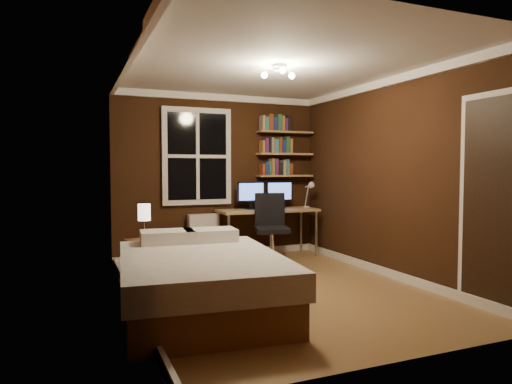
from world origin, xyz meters
name	(u,v)px	position (x,y,z in m)	size (l,w,h in m)	color
floor	(275,289)	(0.00, 0.00, 0.00)	(4.20, 4.20, 0.00)	olive
wall_back	(219,176)	(0.00, 2.10, 1.25)	(3.20, 0.04, 2.50)	black
wall_left	(128,181)	(-1.60, 0.00, 1.25)	(0.04, 4.20, 2.50)	black
wall_right	(391,178)	(1.60, 0.00, 1.25)	(0.04, 4.20, 2.50)	black
ceiling	(276,66)	(0.00, 0.00, 2.50)	(3.20, 4.20, 0.02)	white
window	(197,156)	(-0.35, 2.06, 1.55)	(1.06, 0.06, 1.46)	white
door	(498,205)	(1.59, -1.55, 1.02)	(0.03, 0.82, 2.05)	black
ceiling_fixture	(280,74)	(0.00, -0.10, 2.40)	(0.44, 0.44, 0.18)	beige
bookshelf_lower	(285,176)	(1.08, 1.98, 1.25)	(0.92, 0.22, 0.03)	#9C7D4B
books_row_lower	(285,168)	(1.08, 1.98, 1.38)	(0.54, 0.16, 0.23)	maroon
bookshelf_middle	(285,154)	(1.08, 1.98, 1.60)	(0.92, 0.22, 0.03)	#9C7D4B
books_row_middle	(285,146)	(1.08, 1.98, 1.73)	(0.54, 0.16, 0.23)	navy
bookshelf_upper	(285,132)	(1.08, 1.98, 1.95)	(0.92, 0.22, 0.03)	#9C7D4B
books_row_upper	(285,124)	(1.08, 1.98, 2.08)	(0.48, 0.16, 0.23)	#275D39
bed	(201,281)	(-1.00, -0.45, 0.30)	(1.66, 2.17, 0.69)	brown
nightstand	(145,261)	(-1.31, 0.92, 0.25)	(0.41, 0.41, 0.51)	brown
bedside_lamp	(144,222)	(-1.31, 0.92, 0.73)	(0.15, 0.15, 0.43)	white
radiator	(203,237)	(-0.29, 1.98, 0.34)	(0.45, 0.16, 0.68)	silver
desk	(268,213)	(0.69, 1.79, 0.68)	(1.56, 0.58, 0.74)	#9C7D4B
monitor_left	(251,195)	(0.45, 1.87, 0.95)	(0.45, 0.12, 0.43)	black
monitor_right	(279,195)	(0.93, 1.87, 0.95)	(0.45, 0.12, 0.43)	black
desk_lamp	(309,194)	(1.38, 1.71, 0.96)	(0.14, 0.32, 0.44)	silver
office_chair	(271,237)	(0.52, 1.26, 0.39)	(0.56, 0.56, 1.01)	black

